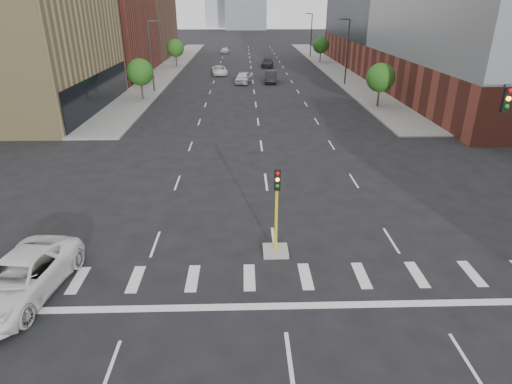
{
  "coord_description": "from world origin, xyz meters",
  "views": [
    {
      "loc": [
        -1.47,
        -8.74,
        11.12
      ],
      "look_at": [
        -0.9,
        10.67,
        2.5
      ],
      "focal_mm": 30.0,
      "sensor_mm": 36.0,
      "label": 1
    }
  ],
  "objects_px": {
    "car_far_left": "(219,70)",
    "car_deep_right": "(267,63)",
    "car_near_left": "(243,78)",
    "median_traffic_signal": "(276,236)",
    "car_mid_right": "(271,77)",
    "car_distant": "(225,50)",
    "parked_minivan": "(20,278)"
  },
  "relations": [
    {
      "from": "parked_minivan",
      "to": "car_mid_right",
      "type": "bearing_deg",
      "value": 83.45
    },
    {
      "from": "car_near_left",
      "to": "car_distant",
      "type": "bearing_deg",
      "value": 104.73
    },
    {
      "from": "median_traffic_signal",
      "to": "car_distant",
      "type": "relative_size",
      "value": 1.1
    },
    {
      "from": "car_mid_right",
      "to": "car_near_left",
      "type": "bearing_deg",
      "value": -168.94
    },
    {
      "from": "car_mid_right",
      "to": "car_deep_right",
      "type": "distance_m",
      "value": 17.27
    },
    {
      "from": "car_distant",
      "to": "car_mid_right",
      "type": "bearing_deg",
      "value": -69.1
    },
    {
      "from": "median_traffic_signal",
      "to": "car_mid_right",
      "type": "relative_size",
      "value": 0.87
    },
    {
      "from": "median_traffic_signal",
      "to": "car_mid_right",
      "type": "bearing_deg",
      "value": 86.8
    },
    {
      "from": "car_near_left",
      "to": "car_deep_right",
      "type": "xyz_separation_m",
      "value": [
        4.6,
        17.79,
        -0.06
      ]
    },
    {
      "from": "car_far_left",
      "to": "car_distant",
      "type": "bearing_deg",
      "value": 83.04
    },
    {
      "from": "car_mid_right",
      "to": "car_distant",
      "type": "height_order",
      "value": "car_mid_right"
    },
    {
      "from": "car_near_left",
      "to": "car_far_left",
      "type": "xyz_separation_m",
      "value": [
        -3.94,
        8.35,
        -0.12
      ]
    },
    {
      "from": "median_traffic_signal",
      "to": "parked_minivan",
      "type": "relative_size",
      "value": 0.72
    },
    {
      "from": "car_distant",
      "to": "parked_minivan",
      "type": "relative_size",
      "value": 0.65
    },
    {
      "from": "median_traffic_signal",
      "to": "car_distant",
      "type": "height_order",
      "value": "median_traffic_signal"
    },
    {
      "from": "car_near_left",
      "to": "car_mid_right",
      "type": "bearing_deg",
      "value": 15.87
    },
    {
      "from": "car_deep_right",
      "to": "median_traffic_signal",
      "type": "bearing_deg",
      "value": -87.49
    },
    {
      "from": "car_mid_right",
      "to": "car_distant",
      "type": "bearing_deg",
      "value": 105.71
    },
    {
      "from": "car_near_left",
      "to": "car_deep_right",
      "type": "relative_size",
      "value": 0.92
    },
    {
      "from": "car_deep_right",
      "to": "parked_minivan",
      "type": "height_order",
      "value": "parked_minivan"
    },
    {
      "from": "car_far_left",
      "to": "parked_minivan",
      "type": "height_order",
      "value": "parked_minivan"
    },
    {
      "from": "median_traffic_signal",
      "to": "car_deep_right",
      "type": "distance_m",
      "value": 65.64
    },
    {
      "from": "car_far_left",
      "to": "car_deep_right",
      "type": "bearing_deg",
      "value": 40.3
    },
    {
      "from": "car_near_left",
      "to": "parked_minivan",
      "type": "bearing_deg",
      "value": -91.4
    },
    {
      "from": "car_mid_right",
      "to": "car_far_left",
      "type": "height_order",
      "value": "car_mid_right"
    },
    {
      "from": "car_mid_right",
      "to": "car_deep_right",
      "type": "bearing_deg",
      "value": 92.7
    },
    {
      "from": "median_traffic_signal",
      "to": "car_far_left",
      "type": "xyz_separation_m",
      "value": [
        -5.44,
        56.13,
        -0.25
      ]
    },
    {
      "from": "car_far_left",
      "to": "car_mid_right",
      "type": "bearing_deg",
      "value": -51.42
    },
    {
      "from": "car_near_left",
      "to": "car_deep_right",
      "type": "bearing_deg",
      "value": 84.34
    },
    {
      "from": "car_mid_right",
      "to": "car_distant",
      "type": "relative_size",
      "value": 1.27
    },
    {
      "from": "car_far_left",
      "to": "car_deep_right",
      "type": "relative_size",
      "value": 0.97
    },
    {
      "from": "car_distant",
      "to": "parked_minivan",
      "type": "height_order",
      "value": "parked_minivan"
    }
  ]
}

